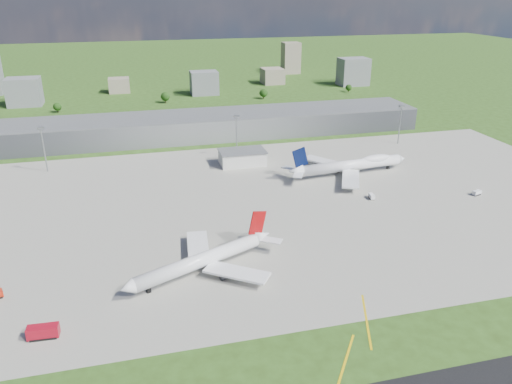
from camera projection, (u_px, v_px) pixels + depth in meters
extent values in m
plane|color=#2E4917|center=(212.00, 142.00, 337.21)|extent=(1400.00, 1400.00, 0.00)
cube|color=gray|center=(270.00, 204.00, 240.95)|extent=(360.00, 190.00, 0.08)
cube|color=slate|center=(208.00, 125.00, 347.78)|extent=(300.00, 42.00, 15.00)
cube|color=silver|center=(242.00, 158.00, 293.17)|extent=(26.00, 16.00, 8.00)
cylinder|color=gray|center=(44.00, 150.00, 278.36)|extent=(0.70, 0.70, 25.00)
cube|color=gray|center=(40.00, 128.00, 273.46)|extent=(3.50, 2.00, 1.20)
cylinder|color=gray|center=(237.00, 137.00, 303.36)|extent=(0.70, 0.70, 25.00)
cube|color=gray|center=(236.00, 116.00, 298.46)|extent=(3.50, 2.00, 1.20)
cylinder|color=gray|center=(400.00, 125.00, 328.36)|extent=(0.70, 0.70, 25.00)
cube|color=gray|center=(402.00, 106.00, 323.46)|extent=(3.50, 2.00, 1.20)
cylinder|color=white|center=(199.00, 261.00, 181.29)|extent=(49.51, 26.45, 5.38)
cone|color=white|center=(127.00, 288.00, 164.97)|extent=(6.31, 6.75, 5.38)
cone|color=white|center=(262.00, 236.00, 198.11)|extent=(8.75, 7.86, 5.38)
cube|color=#A11308|center=(195.00, 267.00, 180.89)|extent=(39.69, 19.68, 1.16)
cube|color=white|center=(237.00, 272.00, 177.10)|extent=(23.65, 20.09, 0.81)
cube|color=white|center=(198.00, 245.00, 195.52)|extent=(10.26, 23.96, 0.81)
cube|color=#900709|center=(257.00, 223.00, 194.35)|extent=(8.31, 4.11, 10.83)
cylinder|color=#38383D|center=(226.00, 275.00, 178.92)|extent=(5.67, 4.65, 2.87)
cylinder|color=#38383D|center=(198.00, 254.00, 192.48)|extent=(5.67, 4.65, 2.87)
cube|color=black|center=(218.00, 270.00, 182.95)|extent=(1.75, 1.57, 2.24)
cube|color=black|center=(206.00, 261.00, 188.76)|extent=(1.75, 1.57, 2.24)
cube|color=black|center=(149.00, 290.00, 170.83)|extent=(1.75, 1.57, 2.24)
cylinder|color=white|center=(351.00, 165.00, 277.21)|extent=(60.37, 11.71, 6.01)
cone|color=white|center=(401.00, 159.00, 287.32)|extent=(5.39, 6.44, 6.01)
cone|color=white|center=(296.00, 171.00, 266.34)|extent=(8.29, 6.72, 6.01)
cube|color=navy|center=(354.00, 168.00, 278.52)|extent=(49.27, 7.15, 1.26)
ellipsoid|color=white|center=(376.00, 159.00, 281.38)|extent=(19.71, 7.81, 5.41)
cube|color=white|center=(325.00, 162.00, 287.96)|extent=(22.79, 27.07, 0.87)
cube|color=white|center=(351.00, 179.00, 262.37)|extent=(19.16, 28.21, 0.87)
cube|color=#071139|center=(300.00, 158.00, 264.39)|extent=(9.65, 1.40, 11.71)
cylinder|color=#38383D|center=(335.00, 167.00, 284.59)|extent=(5.60, 3.59, 3.10)
cylinder|color=#38383D|center=(319.00, 163.00, 291.28)|extent=(5.60, 3.59, 3.10)
cylinder|color=#38383D|center=(351.00, 177.00, 269.42)|extent=(5.60, 3.59, 3.10)
cylinder|color=#38383D|center=(351.00, 185.00, 259.25)|extent=(5.60, 3.59, 3.10)
cube|color=black|center=(338.00, 171.00, 280.76)|extent=(1.65, 1.31, 2.42)
cube|color=black|center=(346.00, 176.00, 273.18)|extent=(1.65, 1.31, 2.42)
cube|color=black|center=(388.00, 167.00, 286.33)|extent=(1.65, 1.31, 2.42)
cube|color=maroon|center=(43.00, 331.00, 148.59)|extent=(9.27, 3.90, 3.64)
cube|color=black|center=(44.00, 336.00, 149.28)|extent=(7.92, 4.00, 0.70)
cube|color=orange|center=(234.00, 246.00, 199.75)|extent=(3.69, 2.44, 1.38)
cube|color=black|center=(234.00, 247.00, 200.01)|extent=(3.19, 2.46, 0.70)
cube|color=white|center=(372.00, 196.00, 246.30)|extent=(2.58, 4.88, 2.06)
cube|color=black|center=(371.00, 198.00, 246.69)|extent=(2.60, 4.20, 0.70)
cube|color=white|center=(477.00, 192.00, 250.60)|extent=(5.06, 3.40, 2.06)
cube|color=black|center=(477.00, 194.00, 251.00)|extent=(4.42, 3.31, 0.70)
cube|color=slate|center=(24.00, 92.00, 435.15)|extent=(28.00, 22.00, 24.00)
cube|color=gray|center=(119.00, 85.00, 491.06)|extent=(20.00, 18.00, 14.00)
cube|color=slate|center=(204.00, 83.00, 480.85)|extent=(26.00, 20.00, 22.00)
cube|color=gray|center=(272.00, 76.00, 536.00)|extent=(22.00, 24.00, 16.00)
cube|color=slate|center=(353.00, 72.00, 525.02)|extent=(30.00, 22.00, 28.00)
cube|color=gray|center=(291.00, 58.00, 595.00)|extent=(20.00, 18.00, 36.00)
cylinder|color=#382314|center=(58.00, 111.00, 414.63)|extent=(0.70, 0.70, 3.00)
sphere|color=black|center=(57.00, 107.00, 413.34)|extent=(6.75, 6.75, 6.75)
cylinder|color=#382314|center=(166.00, 101.00, 448.41)|extent=(0.70, 0.70, 3.60)
sphere|color=black|center=(165.00, 96.00, 446.86)|extent=(8.10, 8.10, 8.10)
cylinder|color=#382314|center=(263.00, 97.00, 464.42)|extent=(0.70, 0.70, 3.40)
sphere|color=black|center=(264.00, 93.00, 462.96)|extent=(7.65, 7.65, 7.65)
cylinder|color=#382314|center=(348.00, 91.00, 493.95)|extent=(0.70, 0.70, 2.80)
sphere|color=black|center=(349.00, 88.00, 492.74)|extent=(6.30, 6.30, 6.30)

